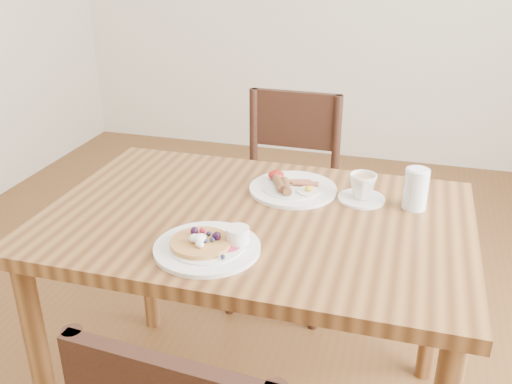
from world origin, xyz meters
TOP-DOWN VIEW (x-y plane):
  - dining_table at (0.00, 0.00)m, footprint 1.20×0.80m
  - chair_far at (-0.08, 0.73)m, footprint 0.42×0.42m
  - pancake_plate at (-0.06, -0.22)m, footprint 0.27×0.27m
  - breakfast_plate at (0.06, 0.18)m, footprint 0.27×0.27m
  - teacup_saucer at (0.28, 0.18)m, footprint 0.14×0.14m
  - water_glass at (0.43, 0.17)m, footprint 0.07×0.07m

SIDE VIEW (x-z plane):
  - chair_far at x=-0.08m, z-range 0.05..0.93m
  - dining_table at x=0.00m, z-range 0.28..1.03m
  - breakfast_plate at x=0.06m, z-range 0.74..0.78m
  - pancake_plate at x=-0.06m, z-range 0.74..0.79m
  - teacup_saucer at x=0.28m, z-range 0.74..0.83m
  - water_glass at x=0.43m, z-range 0.75..0.87m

